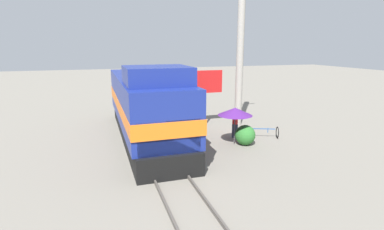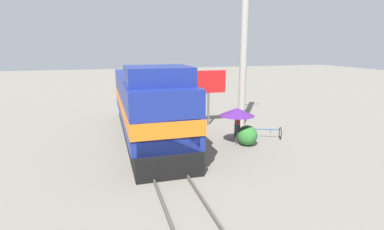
{
  "view_description": "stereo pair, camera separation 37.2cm",
  "coord_description": "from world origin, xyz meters",
  "px_view_note": "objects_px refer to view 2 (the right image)",
  "views": [
    {
      "loc": [
        -2.76,
        -15.56,
        5.5
      ],
      "look_at": [
        1.2,
        -3.33,
        2.52
      ],
      "focal_mm": 28.0,
      "sensor_mm": 36.0,
      "label": 1
    },
    {
      "loc": [
        -2.4,
        -15.67,
        5.5
      ],
      "look_at": [
        1.2,
        -3.33,
        2.52
      ],
      "focal_mm": 28.0,
      "sensor_mm": 36.0,
      "label": 2
    }
  ],
  "objects_px": {
    "locomotive": "(149,106)",
    "bicycle": "(265,133)",
    "vendor_umbrella": "(237,112)",
    "utility_pole": "(244,42)",
    "billboard_sign": "(209,84)",
    "person_bystander": "(238,122)"
  },
  "relations": [
    {
      "from": "locomotive",
      "to": "bicycle",
      "type": "xyz_separation_m",
      "value": [
        6.75,
        -1.92,
        -1.63
      ]
    },
    {
      "from": "locomotive",
      "to": "vendor_umbrella",
      "type": "xyz_separation_m",
      "value": [
        4.56,
        -2.51,
        -0.08
      ]
    },
    {
      "from": "utility_pole",
      "to": "billboard_sign",
      "type": "height_order",
      "value": "utility_pole"
    },
    {
      "from": "utility_pole",
      "to": "bicycle",
      "type": "bearing_deg",
      "value": -89.63
    },
    {
      "from": "vendor_umbrella",
      "to": "bicycle",
      "type": "xyz_separation_m",
      "value": [
        2.19,
        0.59,
        -1.55
      ]
    },
    {
      "from": "person_bystander",
      "to": "locomotive",
      "type": "bearing_deg",
      "value": 165.87
    },
    {
      "from": "locomotive",
      "to": "person_bystander",
      "type": "relative_size",
      "value": 7.2
    },
    {
      "from": "utility_pole",
      "to": "billboard_sign",
      "type": "relative_size",
      "value": 2.97
    },
    {
      "from": "utility_pole",
      "to": "locomotive",
      "type": "bearing_deg",
      "value": -168.01
    },
    {
      "from": "billboard_sign",
      "to": "person_bystander",
      "type": "relative_size",
      "value": 2.16
    },
    {
      "from": "locomotive",
      "to": "vendor_umbrella",
      "type": "bearing_deg",
      "value": -28.84
    },
    {
      "from": "person_bystander",
      "to": "utility_pole",
      "type": "bearing_deg",
      "value": 60.34
    },
    {
      "from": "utility_pole",
      "to": "vendor_umbrella",
      "type": "bearing_deg",
      "value": -118.89
    },
    {
      "from": "vendor_umbrella",
      "to": "person_bystander",
      "type": "relative_size",
      "value": 1.2
    },
    {
      "from": "locomotive",
      "to": "person_bystander",
      "type": "xyz_separation_m",
      "value": [
        5.17,
        -1.3,
        -1.03
      ]
    },
    {
      "from": "vendor_umbrella",
      "to": "bicycle",
      "type": "relative_size",
      "value": 1.09
    },
    {
      "from": "bicycle",
      "to": "person_bystander",
      "type": "bearing_deg",
      "value": 90.69
    },
    {
      "from": "locomotive",
      "to": "utility_pole",
      "type": "relative_size",
      "value": 1.12
    },
    {
      "from": "bicycle",
      "to": "locomotive",
      "type": "bearing_deg",
      "value": 96.14
    },
    {
      "from": "billboard_sign",
      "to": "utility_pole",
      "type": "bearing_deg",
      "value": -17.35
    },
    {
      "from": "utility_pole",
      "to": "bicycle",
      "type": "distance_m",
      "value": 6.34
    },
    {
      "from": "utility_pole",
      "to": "person_bystander",
      "type": "bearing_deg",
      "value": -119.66
    }
  ]
}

